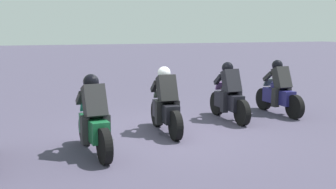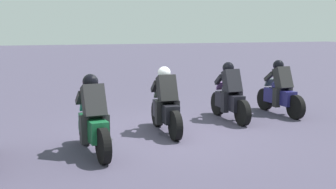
{
  "view_description": "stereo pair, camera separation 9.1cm",
  "coord_description": "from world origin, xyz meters",
  "views": [
    {
      "loc": [
        -8.44,
        3.51,
        2.32
      ],
      "look_at": [
        -0.0,
        0.01,
        0.9
      ],
      "focal_mm": 44.25,
      "sensor_mm": 36.0,
      "label": 1
    },
    {
      "loc": [
        -8.48,
        3.43,
        2.32
      ],
      "look_at": [
        -0.0,
        0.01,
        0.9
      ],
      "focal_mm": 44.25,
      "sensor_mm": 36.0,
      "label": 2
    }
  ],
  "objects": [
    {
      "name": "rider_lane_c",
      "position": [
        0.1,
        0.02,
        0.62
      ],
      "size": [
        2.04,
        0.55,
        1.51
      ],
      "rotation": [
        0.0,
        0.0,
        -0.08
      ],
      "color": "black",
      "rests_on": "ground_plane"
    },
    {
      "name": "rider_lane_b",
      "position": [
        0.74,
        -2.02,
        0.62
      ],
      "size": [
        2.04,
        0.55,
        1.51
      ],
      "rotation": [
        0.0,
        0.0,
        -0.06
      ],
      "color": "black",
      "rests_on": "ground_plane"
    },
    {
      "name": "rider_lane_d",
      "position": [
        -0.87,
        1.89,
        0.62
      ],
      "size": [
        2.04,
        0.55,
        1.51
      ],
      "rotation": [
        0.0,
        0.0,
        0.04
      ],
      "color": "black",
      "rests_on": "ground_plane"
    },
    {
      "name": "ground_plane",
      "position": [
        0.0,
        0.0,
        0.0
      ],
      "size": [
        120.0,
        120.0,
        0.0
      ],
      "primitive_type": "plane",
      "color": "#453F55"
    },
    {
      "name": "rider_lane_a",
      "position": [
        0.88,
        -3.7,
        0.62
      ],
      "size": [
        2.04,
        0.54,
        1.51
      ],
      "rotation": [
        0.0,
        0.0,
        -0.01
      ],
      "color": "black",
      "rests_on": "ground_plane"
    }
  ]
}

